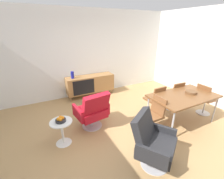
% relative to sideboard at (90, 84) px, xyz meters
% --- Properties ---
extents(ground_plane, '(8.32, 8.32, 0.00)m').
position_rel_sideboard_xyz_m(ground_plane, '(-0.06, -2.30, -0.44)').
color(ground_plane, tan).
extents(wall_back, '(6.80, 0.12, 2.80)m').
position_rel_sideboard_xyz_m(wall_back, '(-0.06, 0.30, 0.96)').
color(wall_back, silver).
rests_on(wall_back, ground_plane).
extents(wall_right, '(0.12, 5.60, 2.80)m').
position_rel_sideboard_xyz_m(wall_right, '(3.14, -2.30, 0.96)').
color(wall_right, silver).
rests_on(wall_right, ground_plane).
extents(sideboard, '(1.60, 0.45, 0.72)m').
position_rel_sideboard_xyz_m(sideboard, '(0.00, 0.00, 0.00)').
color(sideboard, olive).
rests_on(sideboard, ground_plane).
extents(vase_cobalt, '(0.10, 0.10, 0.22)m').
position_rel_sideboard_xyz_m(vase_cobalt, '(-0.58, 0.00, 0.39)').
color(vase_cobalt, navy).
rests_on(vase_cobalt, sideboard).
extents(dining_table, '(1.60, 0.90, 0.74)m').
position_rel_sideboard_xyz_m(dining_table, '(1.42, -2.57, 0.26)').
color(dining_table, brown).
rests_on(dining_table, ground_plane).
extents(wooden_bowl_on_table, '(0.26, 0.26, 0.06)m').
position_rel_sideboard_xyz_m(wooden_bowl_on_table, '(1.67, -2.57, 0.33)').
color(wooden_bowl_on_table, brown).
rests_on(wooden_bowl_on_table, dining_table).
extents(dining_chair_back_left, '(0.41, 0.43, 0.86)m').
position_rel_sideboard_xyz_m(dining_chair_back_left, '(1.07, -2.01, 0.03)').
color(dining_chair_back_left, brown).
rests_on(dining_chair_back_left, ground_plane).
extents(dining_chair_far_end, '(0.44, 0.41, 0.86)m').
position_rel_sideboard_xyz_m(dining_chair_far_end, '(2.31, -2.56, 0.03)').
color(dining_chair_far_end, brown).
rests_on(dining_chair_far_end, ground_plane).
extents(dining_chair_near_window, '(0.43, 0.41, 0.86)m').
position_rel_sideboard_xyz_m(dining_chair_near_window, '(0.53, -2.57, 0.03)').
color(dining_chair_near_window, brown).
rests_on(dining_chair_near_window, ground_plane).
extents(dining_chair_back_right, '(0.42, 0.45, 0.86)m').
position_rel_sideboard_xyz_m(dining_chair_back_right, '(1.77, -2.01, 0.03)').
color(dining_chair_back_right, brown).
rests_on(dining_chair_back_right, ground_plane).
extents(lounge_chair_red, '(0.78, 0.73, 0.95)m').
position_rel_sideboard_xyz_m(lounge_chair_red, '(-0.59, -1.78, 0.03)').
color(lounge_chair_red, red).
rests_on(lounge_chair_red, ground_plane).
extents(armchair_black_shell, '(0.90, 0.89, 0.95)m').
position_rel_sideboard_xyz_m(armchair_black_shell, '(-0.07, -3.23, 0.03)').
color(armchair_black_shell, '#262628').
rests_on(armchair_black_shell, ground_plane).
extents(side_table_round, '(0.44, 0.44, 0.52)m').
position_rel_sideboard_xyz_m(side_table_round, '(-1.33, -2.00, -0.12)').
color(side_table_round, white).
rests_on(side_table_round, ground_plane).
extents(fruit_bowl, '(0.20, 0.20, 0.11)m').
position_rel_sideboard_xyz_m(fruit_bowl, '(-1.33, -2.00, 0.12)').
color(fruit_bowl, '#262628').
rests_on(fruit_bowl, side_table_round).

